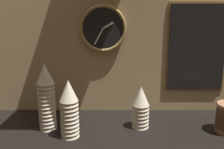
{
  "coord_description": "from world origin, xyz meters",
  "views": [
    {
      "loc": [
        -0.07,
        -1.18,
        0.57
      ],
      "look_at": [
        -0.07,
        0.04,
        0.28
      ],
      "focal_mm": 38.0,
      "sensor_mm": 36.0,
      "label": 1
    }
  ],
  "objects_px": {
    "cup_stack_left": "(46,97)",
    "cup_stack_center_left": "(69,109)",
    "cup_stack_center_right": "(141,107)",
    "menu_board": "(197,48)",
    "wall_clock": "(103,29)"
  },
  "relations": [
    {
      "from": "cup_stack_left",
      "to": "cup_stack_center_left",
      "type": "xyz_separation_m",
      "value": [
        0.13,
        -0.09,
        -0.03
      ]
    },
    {
      "from": "cup_stack_center_right",
      "to": "cup_stack_left",
      "type": "bearing_deg",
      "value": -177.66
    },
    {
      "from": "cup_stack_center_right",
      "to": "menu_board",
      "type": "relative_size",
      "value": 0.42
    },
    {
      "from": "cup_stack_left",
      "to": "cup_stack_center_right",
      "type": "distance_m",
      "value": 0.5
    },
    {
      "from": "cup_stack_left",
      "to": "menu_board",
      "type": "bearing_deg",
      "value": 16.77
    },
    {
      "from": "cup_stack_center_left",
      "to": "menu_board",
      "type": "xyz_separation_m",
      "value": [
        0.72,
        0.34,
        0.26
      ]
    },
    {
      "from": "cup_stack_center_right",
      "to": "menu_board",
      "type": "bearing_deg",
      "value": 33.39
    },
    {
      "from": "cup_stack_center_left",
      "to": "cup_stack_center_right",
      "type": "bearing_deg",
      "value": 16.48
    },
    {
      "from": "cup_stack_center_right",
      "to": "menu_board",
      "type": "xyz_separation_m",
      "value": [
        0.36,
        0.24,
        0.29
      ]
    },
    {
      "from": "cup_stack_center_right",
      "to": "cup_stack_center_left",
      "type": "bearing_deg",
      "value": -163.52
    },
    {
      "from": "cup_stack_center_left",
      "to": "wall_clock",
      "type": "xyz_separation_m",
      "value": [
        0.16,
        0.34,
        0.37
      ]
    },
    {
      "from": "wall_clock",
      "to": "menu_board",
      "type": "xyz_separation_m",
      "value": [
        0.57,
        0.01,
        -0.11
      ]
    },
    {
      "from": "cup_stack_center_left",
      "to": "wall_clock",
      "type": "height_order",
      "value": "wall_clock"
    },
    {
      "from": "wall_clock",
      "to": "menu_board",
      "type": "distance_m",
      "value": 0.58
    },
    {
      "from": "cup_stack_center_left",
      "to": "cup_stack_center_right",
      "type": "relative_size",
      "value": 1.27
    }
  ]
}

